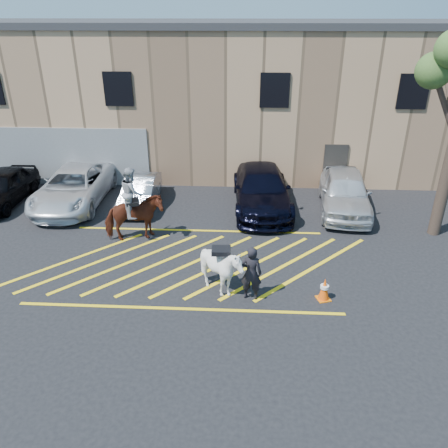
{
  "coord_description": "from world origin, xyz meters",
  "views": [
    {
      "loc": [
        1.83,
        -12.98,
        7.8
      ],
      "look_at": [
        1.12,
        0.2,
        1.3
      ],
      "focal_mm": 35.0,
      "sensor_mm": 36.0,
      "label": 1
    }
  ],
  "objects_px": {
    "car_blue_suv": "(261,189)",
    "handler": "(251,273)",
    "mounted_bay": "(133,212)",
    "saddled_white": "(221,269)",
    "car_silver_sedan": "(140,192)",
    "car_white_pickup": "(74,187)",
    "car_black_suv": "(2,187)",
    "car_white_suv": "(345,192)",
    "traffic_cone": "(324,289)"
  },
  "relations": [
    {
      "from": "car_white_suv",
      "to": "handler",
      "type": "relative_size",
      "value": 2.88
    },
    {
      "from": "car_silver_sedan",
      "to": "handler",
      "type": "distance_m",
      "value": 8.26
    },
    {
      "from": "car_black_suv",
      "to": "mounted_bay",
      "type": "distance_m",
      "value": 7.35
    },
    {
      "from": "car_silver_sedan",
      "to": "handler",
      "type": "height_order",
      "value": "handler"
    },
    {
      "from": "car_white_pickup",
      "to": "car_blue_suv",
      "type": "bearing_deg",
      "value": -0.09
    },
    {
      "from": "handler",
      "to": "traffic_cone",
      "type": "distance_m",
      "value": 2.24
    },
    {
      "from": "handler",
      "to": "car_silver_sedan",
      "type": "bearing_deg",
      "value": -47.42
    },
    {
      "from": "handler",
      "to": "saddled_white",
      "type": "bearing_deg",
      "value": -6.25
    },
    {
      "from": "handler",
      "to": "saddled_white",
      "type": "height_order",
      "value": "handler"
    },
    {
      "from": "car_black_suv",
      "to": "traffic_cone",
      "type": "bearing_deg",
      "value": -26.73
    },
    {
      "from": "car_silver_sedan",
      "to": "saddled_white",
      "type": "xyz_separation_m",
      "value": [
        3.94,
        -6.49,
        0.21
      ]
    },
    {
      "from": "car_blue_suv",
      "to": "saddled_white",
      "type": "height_order",
      "value": "car_blue_suv"
    },
    {
      "from": "handler",
      "to": "mounted_bay",
      "type": "relative_size",
      "value": 0.61
    },
    {
      "from": "car_black_suv",
      "to": "saddled_white",
      "type": "xyz_separation_m",
      "value": [
        10.07,
        -6.37,
        0.08
      ]
    },
    {
      "from": "car_silver_sedan",
      "to": "car_white_suv",
      "type": "distance_m",
      "value": 8.83
    },
    {
      "from": "car_silver_sedan",
      "to": "saddled_white",
      "type": "height_order",
      "value": "saddled_white"
    },
    {
      "from": "car_silver_sedan",
      "to": "car_black_suv",
      "type": "bearing_deg",
      "value": 179.43
    },
    {
      "from": "saddled_white",
      "to": "traffic_cone",
      "type": "height_order",
      "value": "saddled_white"
    },
    {
      "from": "car_white_pickup",
      "to": "traffic_cone",
      "type": "bearing_deg",
      "value": -34.59
    },
    {
      "from": "mounted_bay",
      "to": "car_silver_sedan",
      "type": "bearing_deg",
      "value": 99.23
    },
    {
      "from": "car_white_suv",
      "to": "traffic_cone",
      "type": "relative_size",
      "value": 6.84
    },
    {
      "from": "car_silver_sedan",
      "to": "saddled_white",
      "type": "bearing_deg",
      "value": -60.39
    },
    {
      "from": "car_silver_sedan",
      "to": "saddled_white",
      "type": "relative_size",
      "value": 2.29
    },
    {
      "from": "car_blue_suv",
      "to": "car_white_suv",
      "type": "distance_m",
      "value": 3.53
    },
    {
      "from": "traffic_cone",
      "to": "car_silver_sedan",
      "type": "bearing_deg",
      "value": 136.47
    },
    {
      "from": "car_white_pickup",
      "to": "saddled_white",
      "type": "bearing_deg",
      "value": -44.09
    },
    {
      "from": "car_silver_sedan",
      "to": "car_blue_suv",
      "type": "xyz_separation_m",
      "value": [
        5.3,
        0.11,
        0.21
      ]
    },
    {
      "from": "car_silver_sedan",
      "to": "mounted_bay",
      "type": "bearing_deg",
      "value": -82.44
    },
    {
      "from": "car_white_pickup",
      "to": "traffic_cone",
      "type": "distance_m",
      "value": 12.01
    },
    {
      "from": "handler",
      "to": "car_blue_suv",
      "type": "bearing_deg",
      "value": -87.13
    },
    {
      "from": "car_black_suv",
      "to": "car_blue_suv",
      "type": "relative_size",
      "value": 0.77
    },
    {
      "from": "traffic_cone",
      "to": "handler",
      "type": "bearing_deg",
      "value": -179.08
    },
    {
      "from": "car_white_pickup",
      "to": "car_blue_suv",
      "type": "relative_size",
      "value": 0.97
    },
    {
      "from": "saddled_white",
      "to": "car_white_pickup",
      "type": "bearing_deg",
      "value": 136.69
    },
    {
      "from": "car_white_pickup",
      "to": "traffic_cone",
      "type": "relative_size",
      "value": 7.68
    },
    {
      "from": "car_black_suv",
      "to": "car_blue_suv",
      "type": "xyz_separation_m",
      "value": [
        11.42,
        0.23,
        0.08
      ]
    },
    {
      "from": "car_blue_suv",
      "to": "car_white_suv",
      "type": "bearing_deg",
      "value": -5.98
    },
    {
      "from": "car_blue_suv",
      "to": "handler",
      "type": "distance_m",
      "value": 6.83
    },
    {
      "from": "mounted_bay",
      "to": "traffic_cone",
      "type": "distance_m",
      "value": 7.39
    },
    {
      "from": "saddled_white",
      "to": "car_black_suv",
      "type": "bearing_deg",
      "value": 147.67
    },
    {
      "from": "car_white_suv",
      "to": "saddled_white",
      "type": "height_order",
      "value": "car_white_suv"
    },
    {
      "from": "car_black_suv",
      "to": "car_white_pickup",
      "type": "xyz_separation_m",
      "value": [
        3.17,
        0.13,
        0.02
      ]
    },
    {
      "from": "saddled_white",
      "to": "handler",
      "type": "bearing_deg",
      "value": -13.01
    },
    {
      "from": "car_blue_suv",
      "to": "handler",
      "type": "bearing_deg",
      "value": -96.99
    },
    {
      "from": "car_black_suv",
      "to": "mounted_bay",
      "type": "relative_size",
      "value": 1.56
    },
    {
      "from": "car_white_pickup",
      "to": "car_blue_suv",
      "type": "distance_m",
      "value": 8.25
    },
    {
      "from": "car_white_pickup",
      "to": "car_white_suv",
      "type": "height_order",
      "value": "car_white_suv"
    },
    {
      "from": "car_white_suv",
      "to": "car_white_pickup",
      "type": "bearing_deg",
      "value": -174.33
    },
    {
      "from": "car_white_suv",
      "to": "handler",
      "type": "xyz_separation_m",
      "value": [
        -3.99,
        -6.63,
        0.02
      ]
    },
    {
      "from": "mounted_bay",
      "to": "saddled_white",
      "type": "height_order",
      "value": "mounted_bay"
    }
  ]
}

